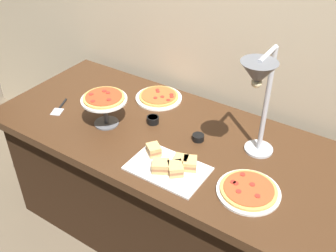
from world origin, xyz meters
name	(u,v)px	position (x,y,z in m)	size (l,w,h in m)	color
ground_plane	(165,229)	(0.00, 0.00, 0.00)	(8.00, 8.00, 0.00)	brown
back_wall	(215,22)	(0.00, 0.50, 1.20)	(4.40, 0.04, 2.40)	#C6B593
buffet_table	(165,185)	(0.00, 0.00, 0.39)	(1.90, 0.84, 0.76)	#422816
heat_lamp	(259,84)	(0.47, 0.00, 1.20)	(0.15, 0.32, 0.56)	#B7BABF
pizza_plate_front	(248,190)	(0.55, -0.17, 0.77)	(0.28, 0.28, 0.03)	white
pizza_plate_center	(159,97)	(-0.22, 0.26, 0.77)	(0.27, 0.27, 0.03)	white
pizza_plate_raised_stand	(104,101)	(-0.31, -0.10, 0.90)	(0.24, 0.24, 0.18)	#595B60
sandwich_platter	(170,165)	(0.18, -0.22, 0.78)	(0.36, 0.24, 0.06)	white
sauce_cup_near	(198,137)	(0.18, 0.04, 0.78)	(0.06, 0.06, 0.03)	black
sauce_cup_far	(153,120)	(-0.10, 0.04, 0.78)	(0.07, 0.07, 0.04)	black
serving_spatula	(60,108)	(-0.63, -0.13, 0.76)	(0.10, 0.17, 0.01)	#B7BABF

